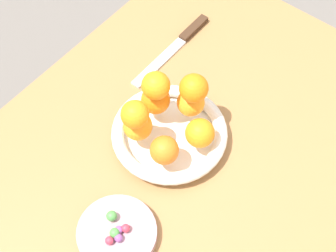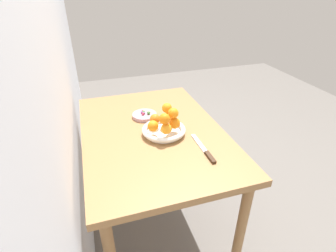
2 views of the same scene
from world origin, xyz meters
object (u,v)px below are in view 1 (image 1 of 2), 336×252
candy_ball_1 (119,230)px  candy_ball_4 (109,241)px  dining_table (171,191)px  orange_2 (191,102)px  orange_1 (200,133)px  candy_ball_3 (118,238)px  knife (178,44)px  candy_dish (117,234)px  fruit_bowl (169,134)px  orange_7 (136,113)px  orange_6 (156,86)px  candy_ball_0 (126,228)px  orange_5 (194,88)px  candy_ball_2 (115,233)px  orange_0 (165,149)px  candy_ball_5 (112,216)px  orange_3 (156,100)px  orange_4 (138,126)px

candy_ball_1 → candy_ball_4: same height
dining_table → orange_2: size_ratio=19.39×
orange_1 → candy_ball_4: 0.26m
orange_1 → orange_2: bearing=-129.2°
candy_ball_4 → candy_ball_3: bearing=146.0°
candy_ball_3 → knife: (-0.44, -0.21, -0.02)m
candy_dish → orange_1: size_ratio=2.52×
fruit_bowl → candy_ball_1: 0.23m
orange_2 → orange_7: 0.13m
orange_6 → candy_ball_0: (0.23, 0.11, -0.10)m
fruit_bowl → candy_ball_0: bearing=17.6°
orange_5 → knife: bearing=-134.6°
orange_1 → candy_ball_2: bearing=-1.3°
dining_table → orange_6: 0.25m
candy_dish → orange_0: bearing=-172.6°
dining_table → candy_ball_5: bearing=-6.7°
orange_3 → orange_7: 0.10m
orange_0 → candy_ball_2: 0.18m
orange_7 → candy_ball_0: (0.16, 0.10, -0.09)m
orange_3 → candy_ball_1: orange_3 is taller
orange_4 → candy_ball_5: (0.16, 0.07, -0.04)m
fruit_bowl → dining_table: bearing=40.9°
candy_dish → orange_0: size_ratio=2.61×
orange_6 → candy_ball_4: bearing=21.9°
dining_table → orange_3: orange_3 is taller
orange_5 → knife: orange_5 is taller
candy_dish → candy_ball_1: 0.02m
orange_2 → candy_ball_3: size_ratio=3.64×
candy_dish → candy_ball_4: bearing=9.6°
orange_2 → knife: size_ratio=0.22×
orange_2 → candy_ball_3: bearing=12.1°
orange_7 → candy_ball_1: size_ratio=3.66×
fruit_bowl → orange_0: 0.08m
candy_dish → candy_ball_0: (-0.01, 0.01, 0.02)m
fruit_bowl → candy_ball_4: size_ratio=15.26×
orange_7 → knife: 0.31m
candy_ball_3 → candy_ball_5: (-0.02, -0.04, 0.00)m
candy_ball_0 → orange_1: bearing=-179.1°
candy_ball_0 → knife: candy_ball_0 is taller
candy_ball_1 → knife: 0.48m
orange_0 → knife: orange_0 is taller
orange_0 → orange_3: bearing=-131.8°
orange_4 → candy_ball_0: size_ratio=3.61×
candy_dish → orange_3: 0.27m
orange_7 → candy_dish: bearing=28.3°
orange_0 → candy_ball_5: 0.16m
orange_2 → orange_1: bearing=50.8°
orange_6 → candy_ball_3: bearing=24.8°
candy_ball_2 → orange_0: bearing=-172.1°
orange_4 → candy_ball_3: size_ratio=3.69×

